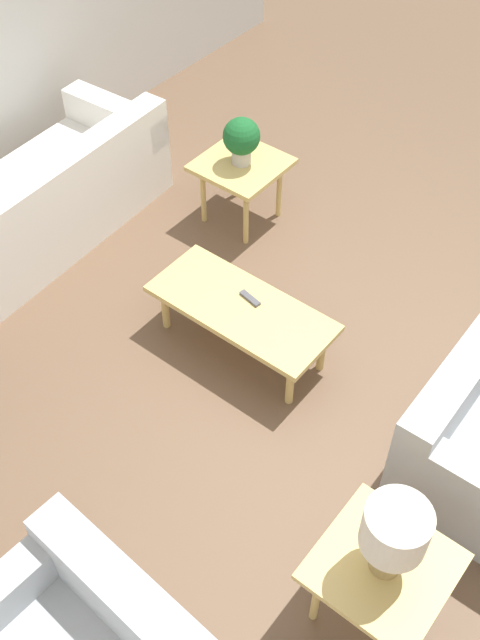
# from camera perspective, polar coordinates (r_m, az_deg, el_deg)

# --- Properties ---
(ground_plane) EXTENTS (14.00, 14.00, 0.00)m
(ground_plane) POSITION_cam_1_polar(r_m,az_deg,el_deg) (4.91, 4.25, -2.64)
(ground_plane) COLOR brown
(sofa) EXTENTS (1.03, 2.11, 0.78)m
(sofa) POSITION_cam_1_polar(r_m,az_deg,el_deg) (5.75, -15.00, 8.55)
(sofa) COLOR white
(sofa) RESTS_ON ground_plane
(coffee_table) EXTENTS (1.20, 0.52, 0.38)m
(coffee_table) POSITION_cam_1_polar(r_m,az_deg,el_deg) (4.69, 0.11, 0.72)
(coffee_table) COLOR tan
(coffee_table) RESTS_ON ground_plane
(side_table_plant) EXTENTS (0.60, 0.60, 0.52)m
(side_table_plant) POSITION_cam_1_polar(r_m,az_deg,el_deg) (5.62, 0.11, 11.35)
(side_table_plant) COLOR tan
(side_table_plant) RESTS_ON ground_plane
(side_table_lamp) EXTENTS (0.60, 0.60, 0.52)m
(side_table_lamp) POSITION_cam_1_polar(r_m,az_deg,el_deg) (3.68, 10.77, -18.30)
(side_table_lamp) COLOR tan
(side_table_lamp) RESTS_ON ground_plane
(potted_plant) EXTENTS (0.27, 0.27, 0.36)m
(potted_plant) POSITION_cam_1_polar(r_m,az_deg,el_deg) (5.46, 0.11, 13.68)
(potted_plant) COLOR #B2ADA3
(potted_plant) RESTS_ON side_table_plant
(table_lamp) EXTENTS (0.29, 0.29, 0.46)m
(table_lamp) POSITION_cam_1_polar(r_m,az_deg,el_deg) (3.35, 11.67, -15.67)
(table_lamp) COLOR #997F4C
(table_lamp) RESTS_ON side_table_lamp
(remote_control) EXTENTS (0.16, 0.07, 0.02)m
(remote_control) POSITION_cam_1_polar(r_m,az_deg,el_deg) (4.70, 0.77, 1.66)
(remote_control) COLOR #4C4C51
(remote_control) RESTS_ON coffee_table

